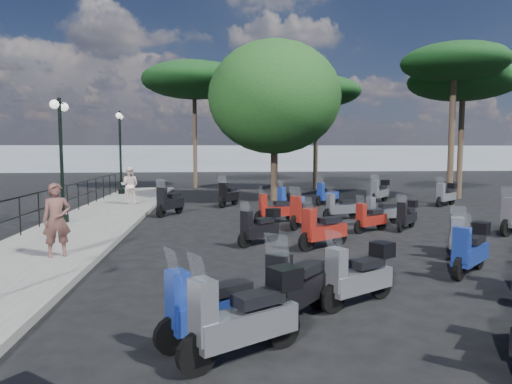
{
  "coord_description": "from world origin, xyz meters",
  "views": [
    {
      "loc": [
        -2.34,
        -11.04,
        2.55
      ],
      "look_at": [
        -1.06,
        3.36,
        1.2
      ],
      "focal_mm": 32.0,
      "sensor_mm": 36.0,
      "label": 1
    }
  ],
  "objects": [
    {
      "name": "ground",
      "position": [
        0.0,
        0.0,
        0.0
      ],
      "size": [
        120.0,
        120.0,
        0.0
      ],
      "primitive_type": "plane",
      "color": "black",
      "rests_on": "ground"
    },
    {
      "name": "sidewalk",
      "position": [
        -6.5,
        3.0,
        0.07
      ],
      "size": [
        3.0,
        30.0,
        0.15
      ],
      "primitive_type": "cube",
      "color": "slate",
      "rests_on": "ground"
    },
    {
      "name": "railing",
      "position": [
        -7.8,
        2.8,
        0.9
      ],
      "size": [
        0.04,
        26.04,
        1.1
      ],
      "color": "black",
      "rests_on": "sidewalk"
    },
    {
      "name": "lamp_post_1",
      "position": [
        -7.37,
        4.44,
        2.47
      ],
      "size": [
        0.33,
        1.2,
        4.07
      ],
      "rotation": [
        0.0,
        0.0,
        -0.01
      ],
      "color": "black",
      "rests_on": "sidewalk"
    },
    {
      "name": "lamp_post_2",
      "position": [
        -7.44,
        14.19,
        2.69
      ],
      "size": [
        0.44,
        1.31,
        4.45
      ],
      "rotation": [
        0.0,
        0.0,
        0.13
      ],
      "color": "black",
      "rests_on": "sidewalk"
    },
    {
      "name": "woman",
      "position": [
        -5.9,
        -0.57,
        0.98
      ],
      "size": [
        0.71,
        0.61,
        1.66
      ],
      "primitive_type": "imported",
      "rotation": [
        0.0,
        0.0,
        0.41
      ],
      "color": "brown",
      "rests_on": "sidewalk"
    },
    {
      "name": "pedestrian_far",
      "position": [
        -6.12,
        9.43,
        0.98
      ],
      "size": [
        0.88,
        0.72,
        1.65
      ],
      "primitive_type": "imported",
      "rotation": [
        0.0,
        0.0,
        3.02
      ],
      "color": "silver",
      "rests_on": "sidewalk"
    },
    {
      "name": "scooter_1",
      "position": [
        -2.41,
        -5.2,
        0.47
      ],
      "size": [
        1.52,
        0.96,
        1.34
      ],
      "rotation": [
        0.0,
        0.0,
        2.08
      ],
      "color": "black",
      "rests_on": "ground"
    },
    {
      "name": "scooter_2",
      "position": [
        -1.15,
        -4.5,
        0.49
      ],
      "size": [
        1.21,
        1.42,
        1.4
      ],
      "rotation": [
        0.0,
        0.0,
        2.45
      ],
      "color": "black",
      "rests_on": "ground"
    },
    {
      "name": "scooter_3",
      "position": [
        -1.18,
        0.97,
        0.46
      ],
      "size": [
        1.25,
        1.15,
        1.23
      ],
      "rotation": [
        0.0,
        0.0,
        2.3
      ],
      "color": "black",
      "rests_on": "ground"
    },
    {
      "name": "scooter_4",
      "position": [
        -4.12,
        6.66,
        0.5
      ],
      "size": [
        0.98,
        1.68,
        1.45
      ],
      "rotation": [
        0.0,
        0.0,
        2.68
      ],
      "color": "black",
      "rests_on": "ground"
    },
    {
      "name": "scooter_5",
      "position": [
        -1.78,
        9.26,
        0.49
      ],
      "size": [
        0.98,
        1.62,
        1.41
      ],
      "rotation": [
        0.0,
        0.0,
        2.67
      ],
      "color": "black",
      "rests_on": "ground"
    },
    {
      "name": "scooter_7",
      "position": [
        -2.01,
        -5.71,
        0.53
      ],
      "size": [
        1.58,
        1.07,
        1.4
      ],
      "rotation": [
        0.0,
        0.0,
        2.11
      ],
      "color": "black",
      "rests_on": "ground"
    },
    {
      "name": "scooter_8",
      "position": [
        0.4,
        0.36,
        0.48
      ],
      "size": [
        1.5,
        1.05,
        1.37
      ],
      "rotation": [
        0.0,
        0.0,
        2.15
      ],
      "color": "black",
      "rests_on": "ground"
    },
    {
      "name": "scooter_9",
      "position": [
        0.48,
        3.47,
        0.48
      ],
      "size": [
        1.14,
        1.46,
        1.38
      ],
      "rotation": [
        0.0,
        0.0,
        2.5
      ],
      "color": "black",
      "rests_on": "ground"
    },
    {
      "name": "scooter_10",
      "position": [
        -0.21,
        4.58,
        0.49
      ],
      "size": [
        1.61,
        0.66,
        1.3
      ],
      "rotation": [
        0.0,
        0.0,
        1.81
      ],
      "color": "black",
      "rests_on": "ground"
    },
    {
      "name": "scooter_11",
      "position": [
        0.75,
        7.73,
        0.44
      ],
      "size": [
        1.41,
        0.97,
        1.28
      ],
      "rotation": [
        0.0,
        0.0,
        2.14
      ],
      "color": "black",
      "rests_on": "ground"
    },
    {
      "name": "scooter_14",
      "position": [
        -0.02,
        -3.93,
        0.49
      ],
      "size": [
        1.46,
        1.0,
        1.3
      ],
      "rotation": [
        0.0,
        0.0,
        2.12
      ],
      "color": "black",
      "rests_on": "ground"
    },
    {
      "name": "scooter_15",
      "position": [
        3.71,
        2.83,
        0.45
      ],
      "size": [
        1.09,
        1.21,
        1.19
      ],
      "rotation": [
        0.0,
        0.0,
        2.42
      ],
      "color": "black",
      "rests_on": "ground"
    },
    {
      "name": "scooter_16",
      "position": [
        3.24,
        3.82,
        0.43
      ],
      "size": [
        1.51,
        0.69,
        1.24
      ],
      "rotation": [
        0.0,
        0.0,
        1.88
      ],
      "color": "black",
      "rests_on": "ground"
    },
    {
      "name": "scooter_17",
      "position": [
        2.77,
        9.5,
        0.46
      ],
      "size": [
        1.33,
        1.16,
        1.32
      ],
      "rotation": [
        0.0,
        0.0,
        2.28
      ],
      "color": "black",
      "rests_on": "ground"
    },
    {
      "name": "scooter_19",
      "position": [
        2.83,
        -2.32,
        0.5
      ],
      "size": [
        1.34,
        1.25,
        1.33
      ],
      "rotation": [
        0.0,
        0.0,
        2.31
      ],
      "color": "black",
      "rests_on": "ground"
    },
    {
      "name": "scooter_21",
      "position": [
        3.47,
        -0.6,
        0.47
      ],
      "size": [
        0.9,
        1.44,
        1.25
      ],
      "rotation": [
        0.0,
        0.0,
        2.66
      ],
      "color": "black",
      "rests_on": "ground"
    },
    {
      "name": "scooter_22",
      "position": [
        2.41,
        2.53,
        0.41
      ],
      "size": [
        1.3,
        0.9,
        1.18
      ],
      "rotation": [
        0.0,
        0.0,
        2.14
      ],
      "color": "black",
      "rests_on": "ground"
    },
    {
      "name": "scooter_23",
      "position": [
        5.53,
        10.17,
        0.53
      ],
      "size": [
        1.32,
        1.41,
        1.4
      ],
      "rotation": [
        0.0,
        0.0,
        2.4
      ],
      "color": "black",
      "rests_on": "ground"
    },
    {
      "name": "scooter_29",
      "position": [
        8.04,
        8.6,
        0.51
      ],
      "size": [
        1.42,
        1.18,
        1.34
      ],
      "rotation": [
        0.0,
        0.0,
        2.23
      ],
      "color": "black",
      "rests_on": "ground"
    },
    {
      "name": "scooter_31",
      "position": [
        2.2,
        5.07,
        0.43
      ],
      "size": [
        1.51,
        0.69,
        1.24
      ],
      "rotation": [
        0.0,
        0.0,
        1.88
      ],
      "color": "black",
      "rests_on": "ground"
    },
    {
      "name": "broadleaf_tree",
      "position": [
        0.59,
        11.62,
        5.09
      ],
      "size": [
        6.54,
        6.54,
        7.88
      ],
      "color": "#38281E",
      "rests_on": "ground"
    },
    {
      "name": "pine_0",
      "position": [
        3.98,
        17.43,
        6.12
      ],
      "size": [
        5.56,
        5.56,
        7.12
      ],
      "color": "#38281E",
      "rests_on": "ground"
    },
    {
      "name": "pine_1",
      "position": [
        10.32,
        11.64,
        5.99
      ],
      "size": [
        5.55,
        5.55,
        6.98
      ],
      "color": "#38281E",
      "rests_on": "ground"
    },
    {
      "name": "pine_2",
      "position": [
        -3.67,
        19.53,
        7.03
      ],
      "size": [
        6.85,
        6.85,
        8.25
      ],
      "color": "#38281E",
      "rests_on": "ground"
    },
    {
      "name": "pine_3",
      "position": [
        8.65,
        9.46,
        6.51
      ],
      "size": [
        4.84,
        4.84,
        7.4
      ],
      "color": "#38281E",
      "rests_on": "ground"
    },
    {
      "name": "distant_hills",
      "position": [
        0.0,
        45.0,
        1.5
      ],
      "size": [
        70.0,
        8.0,
        3.0
      ],
      "primitive_type": "cube",
      "color": "gray",
      "rests_on": "ground"
    }
  ]
}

